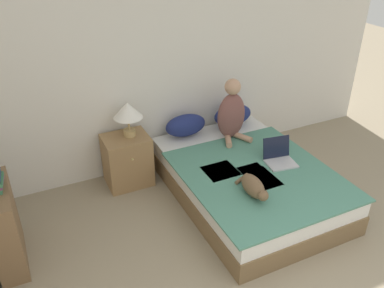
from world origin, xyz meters
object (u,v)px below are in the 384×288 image
at_px(pillow_near, 186,125).
at_px(nightstand, 127,160).
at_px(person_sitting, 232,113).
at_px(laptop_open, 279,158).
at_px(bookshelf, 4,226).
at_px(table_lamp, 128,112).
at_px(cat_tabby, 254,187).
at_px(pillow_far, 233,115).
at_px(bed, 247,181).

relative_size(pillow_near, nightstand, 0.84).
bearing_deg(nightstand, person_sitting, -10.17).
relative_size(laptop_open, bookshelf, 0.45).
bearing_deg(table_lamp, cat_tabby, -59.08).
bearing_deg(person_sitting, bookshelf, -169.19).
bearing_deg(bookshelf, pillow_far, 15.57).
height_order(table_lamp, bookshelf, table_lamp).
bearing_deg(bed, pillow_far, 70.04).
distance_m(pillow_near, pillow_far, 0.67).
height_order(bed, person_sitting, person_sitting).
xyz_separation_m(pillow_far, cat_tabby, (-0.58, -1.39, -0.05)).
distance_m(pillow_far, nightstand, 1.47).
relative_size(person_sitting, table_lamp, 1.83).
bearing_deg(laptop_open, nightstand, 155.68).
xyz_separation_m(table_lamp, bookshelf, (-1.43, -0.74, -0.52)).
relative_size(bed, pillow_near, 4.13).
xyz_separation_m(pillow_far, bookshelf, (-2.81, -0.78, -0.17)).
distance_m(bed, bookshelf, 2.49).
bearing_deg(bed, pillow_near, 109.93).
relative_size(pillow_far, table_lamp, 1.27).
relative_size(pillow_near, table_lamp, 1.27).
bearing_deg(laptop_open, person_sitting, 113.99).
bearing_deg(pillow_far, nightstand, -177.67).
bearing_deg(pillow_far, bed, -109.96).
xyz_separation_m(bed, cat_tabby, (-0.25, -0.47, 0.31)).
height_order(nightstand, table_lamp, table_lamp).
relative_size(pillow_far, bookshelf, 0.65).
bearing_deg(cat_tabby, pillow_far, 163.41).
distance_m(bed, pillow_far, 1.04).
bearing_deg(laptop_open, table_lamp, 154.20).
bearing_deg(bookshelf, cat_tabby, -15.17).
relative_size(pillow_near, laptop_open, 1.45).
bearing_deg(table_lamp, laptop_open, -34.83).
bearing_deg(pillow_near, cat_tabby, -86.57).
distance_m(pillow_near, nightstand, 0.82).
distance_m(bed, table_lamp, 1.54).
bearing_deg(table_lamp, pillow_far, 1.87).
height_order(cat_tabby, table_lamp, table_lamp).
relative_size(person_sitting, bookshelf, 0.95).
bearing_deg(nightstand, table_lamp, 13.22).
bearing_deg(laptop_open, pillow_near, 132.45).
xyz_separation_m(cat_tabby, table_lamp, (-0.80, 1.34, 0.39)).
distance_m(pillow_far, person_sitting, 0.39).
bearing_deg(cat_tabby, table_lamp, -142.89).
xyz_separation_m(person_sitting, bookshelf, (-2.62, -0.50, -0.36)).
height_order(pillow_near, pillow_far, same).
height_order(laptop_open, nightstand, laptop_open).
xyz_separation_m(bed, pillow_near, (-0.33, 0.92, 0.35)).
height_order(cat_tabby, nightstand, nightstand).
height_order(pillow_far, bookshelf, bookshelf).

